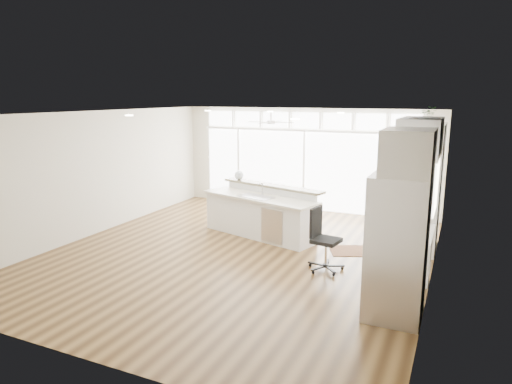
% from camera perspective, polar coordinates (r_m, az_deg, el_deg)
% --- Properties ---
extents(floor, '(7.00, 8.00, 0.02)m').
position_cam_1_polar(floor, '(8.98, -2.20, -7.75)').
color(floor, '#452D15').
rests_on(floor, ground).
extents(ceiling, '(7.00, 8.00, 0.02)m').
position_cam_1_polar(ceiling, '(8.46, -2.35, 9.80)').
color(ceiling, white).
rests_on(ceiling, wall_back).
extents(wall_back, '(7.00, 0.04, 2.70)m').
position_cam_1_polar(wall_back, '(12.27, 6.17, 4.10)').
color(wall_back, beige).
rests_on(wall_back, floor).
extents(wall_front, '(7.00, 0.04, 2.70)m').
position_cam_1_polar(wall_front, '(5.47, -21.60, -6.70)').
color(wall_front, beige).
rests_on(wall_front, floor).
extents(wall_left, '(0.04, 8.00, 2.70)m').
position_cam_1_polar(wall_left, '(10.64, -19.38, 2.27)').
color(wall_left, beige).
rests_on(wall_left, floor).
extents(wall_right, '(0.04, 8.00, 2.70)m').
position_cam_1_polar(wall_right, '(7.74, 21.58, -1.35)').
color(wall_right, beige).
rests_on(wall_right, floor).
extents(glass_wall, '(5.80, 0.06, 2.08)m').
position_cam_1_polar(glass_wall, '(12.26, 6.05, 2.67)').
color(glass_wall, white).
rests_on(glass_wall, wall_back).
extents(transom_row, '(5.90, 0.06, 0.40)m').
position_cam_1_polar(transom_row, '(12.12, 6.19, 8.89)').
color(transom_row, white).
rests_on(transom_row, wall_back).
extents(desk_window, '(0.04, 0.85, 0.85)m').
position_cam_1_polar(desk_window, '(7.99, 21.53, 0.53)').
color(desk_window, white).
rests_on(desk_window, wall_right).
extents(ceiling_fan, '(1.16, 1.16, 0.32)m').
position_cam_1_polar(ceiling_fan, '(11.22, 1.88, 9.22)').
color(ceiling_fan, white).
rests_on(ceiling_fan, ceiling).
extents(recessed_lights, '(3.40, 3.00, 0.02)m').
position_cam_1_polar(recessed_lights, '(8.64, -1.74, 9.72)').
color(recessed_lights, '#F2ECCE').
rests_on(recessed_lights, ceiling).
extents(oven_cabinet, '(0.64, 1.20, 2.50)m').
position_cam_1_polar(oven_cabinet, '(9.53, 20.19, 0.54)').
color(oven_cabinet, white).
rests_on(oven_cabinet, floor).
extents(desk_nook, '(0.72, 1.30, 0.76)m').
position_cam_1_polar(desk_nook, '(8.31, 18.62, -7.21)').
color(desk_nook, white).
rests_on(desk_nook, floor).
extents(upper_cabinets, '(0.64, 1.30, 0.64)m').
position_cam_1_polar(upper_cabinets, '(7.90, 19.87, 6.40)').
color(upper_cabinets, white).
rests_on(upper_cabinets, wall_right).
extents(refrigerator, '(0.76, 0.90, 2.00)m').
position_cam_1_polar(refrigerator, '(6.55, 17.24, -6.54)').
color(refrigerator, silver).
rests_on(refrigerator, floor).
extents(fridge_cabinet, '(0.64, 0.90, 0.60)m').
position_cam_1_polar(fridge_cabinet, '(6.27, 18.52, 4.76)').
color(fridge_cabinet, white).
rests_on(fridge_cabinet, wall_right).
extents(framed_photos, '(0.06, 0.22, 0.80)m').
position_cam_1_polar(framed_photos, '(8.63, 21.70, 0.29)').
color(framed_photos, black).
rests_on(framed_photos, wall_right).
extents(kitchen_island, '(2.89, 1.72, 1.08)m').
position_cam_1_polar(kitchen_island, '(9.93, 0.41, -2.49)').
color(kitchen_island, white).
rests_on(kitchen_island, floor).
extents(rug, '(1.10, 0.97, 0.01)m').
position_cam_1_polar(rug, '(9.31, 12.10, -7.18)').
color(rug, '#3D2113').
rests_on(rug, floor).
extents(office_chair, '(0.66, 0.62, 1.11)m').
position_cam_1_polar(office_chair, '(8.08, 8.78, -5.96)').
color(office_chair, black).
rests_on(office_chair, floor).
extents(fishbowl, '(0.26, 0.26, 0.22)m').
position_cam_1_polar(fishbowl, '(10.70, -2.12, 2.12)').
color(fishbowl, silver).
rests_on(fishbowl, kitchen_island).
extents(monitor, '(0.12, 0.51, 0.42)m').
position_cam_1_polar(monitor, '(8.15, 18.34, -3.23)').
color(monitor, black).
rests_on(monitor, desk_nook).
extents(keyboard, '(0.16, 0.35, 0.02)m').
position_cam_1_polar(keyboard, '(8.22, 17.07, -4.47)').
color(keyboard, white).
rests_on(keyboard, desk_nook).
extents(potted_plant, '(0.31, 0.34, 0.25)m').
position_cam_1_polar(potted_plant, '(9.38, 20.80, 8.80)').
color(potted_plant, '#2D6129').
rests_on(potted_plant, oven_cabinet).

